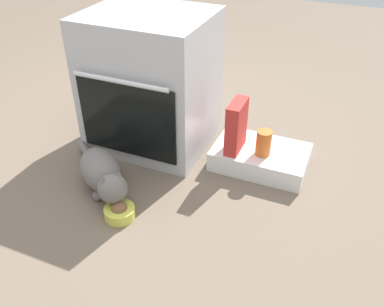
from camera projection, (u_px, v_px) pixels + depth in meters
The scene contains 7 objects.
ground at pixel (131, 174), 2.22m from camera, with size 8.00×8.00×0.00m, color #6B5B4C.
oven at pixel (151, 82), 2.30m from camera, with size 0.66×0.60×0.76m.
pantry_cabinet at pixel (260, 157), 2.26m from camera, with size 0.51×0.33×0.11m, color white.
food_bowl at pixel (120, 212), 1.93m from camera, with size 0.15×0.15×0.09m.
cat at pixel (102, 173), 2.05m from camera, with size 0.54×0.45×0.21m.
sauce_jar at pixel (264, 143), 2.15m from camera, with size 0.08×0.08×0.14m, color #D16023.
cereal_box at pixel (236, 126), 2.15m from camera, with size 0.07×0.18×0.28m, color #B72D28.
Camera 1 is at (0.99, -1.50, 1.36)m, focal length 38.53 mm.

